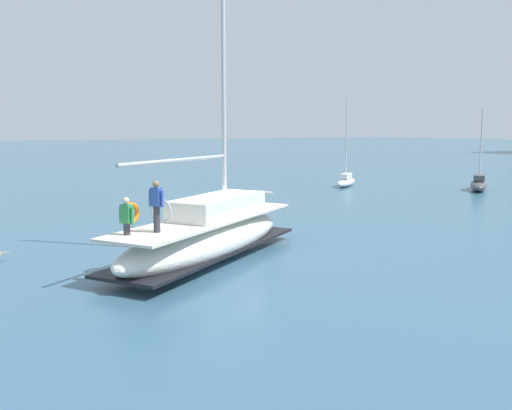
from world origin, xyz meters
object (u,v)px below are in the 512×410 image
object	(u,v)px
main_sailboat	(209,234)
moored_sloop_near	(346,180)
moored_cutter_left	(479,184)
mooring_buoy	(201,219)

from	to	relation	value
main_sailboat	moored_sloop_near	size ratio (longest dim) A/B	1.81
moored_cutter_left	mooring_buoy	xyz separation A→B (m)	(1.75, -23.84, -0.33)
moored_cutter_left	mooring_buoy	bearing A→B (deg)	-85.81
main_sailboat	moored_sloop_near	bearing A→B (deg)	128.09
moored_cutter_left	moored_sloop_near	bearing A→B (deg)	-137.60
moored_sloop_near	main_sailboat	bearing A→B (deg)	-51.91
moored_cutter_left	mooring_buoy	world-z (taller)	moored_cutter_left
moored_sloop_near	moored_cutter_left	xyz separation A→B (m)	(7.25, 6.62, 0.02)
moored_cutter_left	main_sailboat	bearing A→B (deg)	-72.22
main_sailboat	moored_sloop_near	world-z (taller)	main_sailboat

